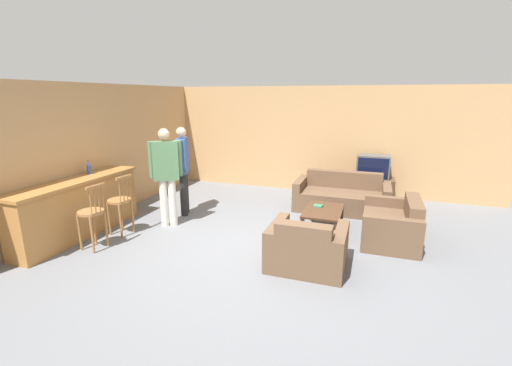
{
  "coord_description": "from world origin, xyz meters",
  "views": [
    {
      "loc": [
        1.81,
        -4.78,
        2.37
      ],
      "look_at": [
        -0.14,
        0.83,
        0.85
      ],
      "focal_mm": 24.0,
      "sensor_mm": 36.0,
      "label": 1
    }
  ],
  "objects_px": {
    "armchair_near": "(307,248)",
    "book_on_table": "(318,206)",
    "couch_far": "(342,197)",
    "loveseat_right": "(393,225)",
    "tv": "(373,167)",
    "bar_chair_near": "(92,216)",
    "tv_unit": "(371,189)",
    "coffee_table": "(323,213)",
    "person_by_counter": "(166,172)",
    "person_by_window": "(183,166)",
    "bottle": "(89,168)",
    "bar_chair_mid": "(120,204)"
  },
  "relations": [
    {
      "from": "couch_far",
      "to": "armchair_near",
      "type": "bearing_deg",
      "value": -94.5
    },
    {
      "from": "armchair_near",
      "to": "coffee_table",
      "type": "xyz_separation_m",
      "value": [
        0.02,
        1.43,
        0.06
      ]
    },
    {
      "from": "person_by_counter",
      "to": "tv",
      "type": "bearing_deg",
      "value": 39.49
    },
    {
      "from": "coffee_table",
      "to": "person_by_window",
      "type": "distance_m",
      "value": 2.89
    },
    {
      "from": "couch_far",
      "to": "tv_unit",
      "type": "bearing_deg",
      "value": 57.18
    },
    {
      "from": "bar_chair_mid",
      "to": "person_by_counter",
      "type": "height_order",
      "value": "person_by_counter"
    },
    {
      "from": "bar_chair_near",
      "to": "loveseat_right",
      "type": "height_order",
      "value": "bar_chair_near"
    },
    {
      "from": "bar_chair_mid",
      "to": "tv",
      "type": "distance_m",
      "value": 5.4
    },
    {
      "from": "coffee_table",
      "to": "person_by_window",
      "type": "bearing_deg",
      "value": -179.66
    },
    {
      "from": "coffee_table",
      "to": "book_on_table",
      "type": "relative_size",
      "value": 5.57
    },
    {
      "from": "bar_chair_near",
      "to": "tv",
      "type": "relative_size",
      "value": 1.48
    },
    {
      "from": "bar_chair_near",
      "to": "armchair_near",
      "type": "xyz_separation_m",
      "value": [
        3.3,
        0.5,
        -0.27
      ]
    },
    {
      "from": "bar_chair_mid",
      "to": "person_by_window",
      "type": "height_order",
      "value": "person_by_window"
    },
    {
      "from": "loveseat_right",
      "to": "coffee_table",
      "type": "bearing_deg",
      "value": 177.14
    },
    {
      "from": "bar_chair_near",
      "to": "bar_chair_mid",
      "type": "xyz_separation_m",
      "value": [
        -0.0,
        0.64,
        0.0
      ]
    },
    {
      "from": "tv",
      "to": "loveseat_right",
      "type": "bearing_deg",
      "value": -80.41
    },
    {
      "from": "coffee_table",
      "to": "bottle",
      "type": "xyz_separation_m",
      "value": [
        -4.04,
        -1.18,
        0.77
      ]
    },
    {
      "from": "bar_chair_near",
      "to": "armchair_near",
      "type": "relative_size",
      "value": 1.0
    },
    {
      "from": "tv",
      "to": "book_on_table",
      "type": "xyz_separation_m",
      "value": [
        -0.9,
        -2.06,
        -0.39
      ]
    },
    {
      "from": "book_on_table",
      "to": "person_by_counter",
      "type": "distance_m",
      "value": 2.83
    },
    {
      "from": "couch_far",
      "to": "book_on_table",
      "type": "distance_m",
      "value": 1.22
    },
    {
      "from": "couch_far",
      "to": "loveseat_right",
      "type": "height_order",
      "value": "couch_far"
    },
    {
      "from": "armchair_near",
      "to": "person_by_window",
      "type": "height_order",
      "value": "person_by_window"
    },
    {
      "from": "couch_far",
      "to": "armchair_near",
      "type": "distance_m",
      "value": 2.76
    },
    {
      "from": "loveseat_right",
      "to": "tv_unit",
      "type": "distance_m",
      "value": 2.31
    },
    {
      "from": "coffee_table",
      "to": "tv_unit",
      "type": "relative_size",
      "value": 1.0
    },
    {
      "from": "armchair_near",
      "to": "person_by_counter",
      "type": "xyz_separation_m",
      "value": [
        -2.73,
        0.74,
        0.75
      ]
    },
    {
      "from": "couch_far",
      "to": "book_on_table",
      "type": "relative_size",
      "value": 10.81
    },
    {
      "from": "bar_chair_near",
      "to": "person_by_window",
      "type": "bearing_deg",
      "value": 75.24
    },
    {
      "from": "armchair_near",
      "to": "book_on_table",
      "type": "height_order",
      "value": "armchair_near"
    },
    {
      "from": "bottle",
      "to": "person_by_window",
      "type": "xyz_separation_m",
      "value": [
        1.23,
        1.16,
        -0.11
      ]
    },
    {
      "from": "couch_far",
      "to": "coffee_table",
      "type": "bearing_deg",
      "value": -98.46
    },
    {
      "from": "bottle",
      "to": "coffee_table",
      "type": "bearing_deg",
      "value": 16.23
    },
    {
      "from": "armchair_near",
      "to": "bottle",
      "type": "xyz_separation_m",
      "value": [
        -4.02,
        0.25,
        0.83
      ]
    },
    {
      "from": "coffee_table",
      "to": "book_on_table",
      "type": "distance_m",
      "value": 0.21
    },
    {
      "from": "couch_far",
      "to": "bottle",
      "type": "distance_m",
      "value": 4.99
    },
    {
      "from": "bar_chair_near",
      "to": "tv_unit",
      "type": "relative_size",
      "value": 1.08
    },
    {
      "from": "loveseat_right",
      "to": "armchair_near",
      "type": "bearing_deg",
      "value": -130.78
    },
    {
      "from": "armchair_near",
      "to": "bottle",
      "type": "height_order",
      "value": "bottle"
    },
    {
      "from": "coffee_table",
      "to": "person_by_counter",
      "type": "distance_m",
      "value": 2.92
    },
    {
      "from": "bottle",
      "to": "tv",
      "type": "bearing_deg",
      "value": 35.16
    },
    {
      "from": "tv_unit",
      "to": "couch_far",
      "type": "bearing_deg",
      "value": -122.82
    },
    {
      "from": "tv_unit",
      "to": "book_on_table",
      "type": "height_order",
      "value": "tv_unit"
    },
    {
      "from": "bar_chair_mid",
      "to": "person_by_counter",
      "type": "bearing_deg",
      "value": 46.76
    },
    {
      "from": "armchair_near",
      "to": "bottle",
      "type": "relative_size",
      "value": 4.31
    },
    {
      "from": "armchair_near",
      "to": "book_on_table",
      "type": "relative_size",
      "value": 5.98
    },
    {
      "from": "tv_unit",
      "to": "bar_chair_near",
      "type": "bearing_deg",
      "value": -134.6
    },
    {
      "from": "person_by_window",
      "to": "person_by_counter",
      "type": "relative_size",
      "value": 0.98
    },
    {
      "from": "bar_chair_near",
      "to": "bottle",
      "type": "height_order",
      "value": "bottle"
    },
    {
      "from": "couch_far",
      "to": "person_by_window",
      "type": "relative_size",
      "value": 1.08
    }
  ]
}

